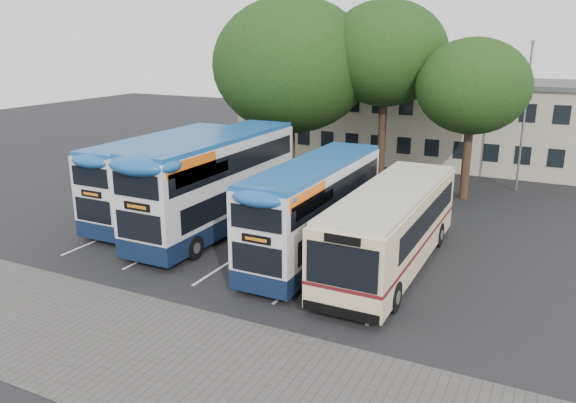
{
  "coord_description": "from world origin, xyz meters",
  "views": [
    {
      "loc": [
        8.36,
        -16.55,
        9.13
      ],
      "look_at": [
        -2.39,
        5.0,
        2.12
      ],
      "focal_mm": 35.0,
      "sensor_mm": 36.0,
      "label": 1
    }
  ],
  "objects_px": {
    "tree_left": "(292,65)",
    "bus_dd_mid": "(217,179)",
    "lamp_post": "(525,109)",
    "tree_right": "(473,87)",
    "bus_dd_left": "(165,173)",
    "tree_mid": "(386,54)",
    "bus_dd_right": "(315,205)",
    "bus_single": "(392,223)"
  },
  "relations": [
    {
      "from": "tree_mid",
      "to": "bus_dd_right",
      "type": "xyz_separation_m",
      "value": [
        1.47,
        -14.02,
        -5.92
      ]
    },
    {
      "from": "tree_left",
      "to": "bus_single",
      "type": "relative_size",
      "value": 1.06
    },
    {
      "from": "bus_dd_left",
      "to": "tree_right",
      "type": "bearing_deg",
      "value": 37.76
    },
    {
      "from": "tree_mid",
      "to": "bus_dd_left",
      "type": "relative_size",
      "value": 1.12
    },
    {
      "from": "lamp_post",
      "to": "bus_dd_left",
      "type": "relative_size",
      "value": 0.88
    },
    {
      "from": "tree_mid",
      "to": "lamp_post",
      "type": "bearing_deg",
      "value": 10.43
    },
    {
      "from": "tree_right",
      "to": "bus_dd_left",
      "type": "relative_size",
      "value": 0.9
    },
    {
      "from": "tree_mid",
      "to": "bus_single",
      "type": "distance_m",
      "value": 15.78
    },
    {
      "from": "tree_left",
      "to": "bus_dd_mid",
      "type": "height_order",
      "value": "tree_left"
    },
    {
      "from": "bus_dd_left",
      "to": "bus_dd_mid",
      "type": "bearing_deg",
      "value": -11.21
    },
    {
      "from": "tree_left",
      "to": "bus_dd_left",
      "type": "distance_m",
      "value": 12.03
    },
    {
      "from": "bus_dd_mid",
      "to": "bus_dd_right",
      "type": "height_order",
      "value": "bus_dd_mid"
    },
    {
      "from": "tree_left",
      "to": "tree_right",
      "type": "distance_m",
      "value": 11.48
    },
    {
      "from": "lamp_post",
      "to": "tree_mid",
      "type": "relative_size",
      "value": 0.79
    },
    {
      "from": "tree_mid",
      "to": "tree_right",
      "type": "height_order",
      "value": "tree_mid"
    },
    {
      "from": "lamp_post",
      "to": "tree_right",
      "type": "height_order",
      "value": "tree_right"
    },
    {
      "from": "tree_left",
      "to": "bus_single",
      "type": "bearing_deg",
      "value": -48.99
    },
    {
      "from": "bus_dd_left",
      "to": "bus_dd_mid",
      "type": "distance_m",
      "value": 3.81
    },
    {
      "from": "tree_left",
      "to": "tree_right",
      "type": "relative_size",
      "value": 1.28
    },
    {
      "from": "tree_right",
      "to": "bus_dd_right",
      "type": "distance_m",
      "value": 13.69
    },
    {
      "from": "lamp_post",
      "to": "bus_dd_right",
      "type": "bearing_deg",
      "value": -113.69
    },
    {
      "from": "bus_dd_mid",
      "to": "bus_dd_right",
      "type": "relative_size",
      "value": 1.13
    },
    {
      "from": "bus_dd_mid",
      "to": "bus_dd_right",
      "type": "distance_m",
      "value": 5.78
    },
    {
      "from": "bus_dd_left",
      "to": "bus_single",
      "type": "height_order",
      "value": "bus_dd_left"
    },
    {
      "from": "lamp_post",
      "to": "bus_single",
      "type": "height_order",
      "value": "lamp_post"
    },
    {
      "from": "bus_dd_right",
      "to": "bus_single",
      "type": "distance_m",
      "value": 3.34
    },
    {
      "from": "tree_left",
      "to": "bus_dd_mid",
      "type": "distance_m",
      "value": 12.52
    },
    {
      "from": "bus_dd_left",
      "to": "bus_dd_right",
      "type": "bearing_deg",
      "value": -10.87
    },
    {
      "from": "bus_dd_mid",
      "to": "tree_left",
      "type": "bearing_deg",
      "value": 97.91
    },
    {
      "from": "tree_mid",
      "to": "tree_right",
      "type": "distance_m",
      "value": 6.14
    },
    {
      "from": "bus_dd_mid",
      "to": "lamp_post",
      "type": "bearing_deg",
      "value": 49.22
    },
    {
      "from": "tree_mid",
      "to": "tree_right",
      "type": "relative_size",
      "value": 1.24
    },
    {
      "from": "bus_dd_right",
      "to": "bus_single",
      "type": "height_order",
      "value": "bus_dd_right"
    },
    {
      "from": "tree_right",
      "to": "bus_dd_right",
      "type": "relative_size",
      "value": 0.92
    },
    {
      "from": "bus_dd_mid",
      "to": "bus_dd_left",
      "type": "bearing_deg",
      "value": 168.79
    },
    {
      "from": "bus_dd_left",
      "to": "bus_single",
      "type": "xyz_separation_m",
      "value": [
        12.69,
        -1.44,
        -0.46
      ]
    },
    {
      "from": "tree_right",
      "to": "bus_dd_mid",
      "type": "distance_m",
      "value": 15.47
    },
    {
      "from": "bus_dd_left",
      "to": "bus_dd_mid",
      "type": "xyz_separation_m",
      "value": [
        3.73,
        -0.74,
        0.24
      ]
    },
    {
      "from": "bus_dd_left",
      "to": "lamp_post",
      "type": "bearing_deg",
      "value": 40.26
    },
    {
      "from": "bus_dd_right",
      "to": "bus_single",
      "type": "bearing_deg",
      "value": 6.28
    },
    {
      "from": "tree_mid",
      "to": "bus_dd_mid",
      "type": "bearing_deg",
      "value": -107.96
    },
    {
      "from": "tree_left",
      "to": "bus_dd_right",
      "type": "distance_m",
      "value": 15.34
    }
  ]
}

